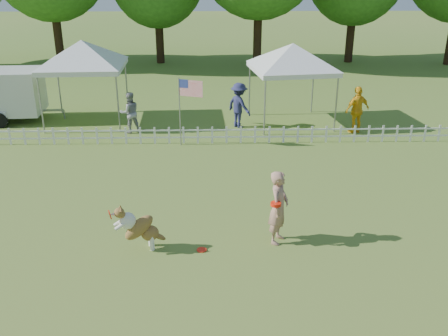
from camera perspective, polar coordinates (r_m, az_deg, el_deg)
name	(u,v)px	position (r m, az deg, el deg)	size (l,w,h in m)	color
ground	(202,249)	(11.16, -2.58, -9.18)	(120.00, 120.00, 0.00)	#3E6D22
picket_fence	(205,135)	(17.42, -2.18, 3.78)	(22.00, 0.08, 0.60)	silver
handler	(279,207)	(11.09, 6.27, -4.49)	(0.62, 0.41, 1.70)	#A57663
dog	(140,227)	(11.00, -9.60, -6.72)	(1.06, 0.35, 1.10)	brown
frisbee_on_turf	(202,250)	(11.10, -2.57, -9.33)	(0.22, 0.22, 0.02)	red
canopy_tent_left	(85,83)	(20.30, -15.55, 9.35)	(3.02, 3.02, 3.12)	silver
canopy_tent_right	(291,85)	(19.61, 7.68, 9.39)	(2.93, 2.93, 3.02)	silver
flag_pole	(180,112)	(17.06, -5.07, 6.38)	(0.90, 0.09, 2.35)	gray
spectator_a	(130,113)	(18.77, -10.72, 6.25)	(0.74, 0.58, 1.52)	gray
spectator_b	(239,105)	(19.08, 1.73, 7.19)	(1.11, 0.64, 1.71)	#23254B
spectator_c	(357,110)	(19.03, 14.97, 6.44)	(1.02, 0.42, 1.74)	yellow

